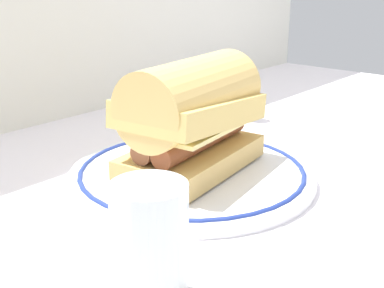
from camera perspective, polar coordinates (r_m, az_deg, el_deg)
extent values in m
plane|color=white|center=(0.62, 4.25, -3.95)|extent=(1.50, 1.50, 0.00)
cylinder|color=white|center=(0.61, 0.00, -3.44)|extent=(0.29, 0.29, 0.01)
torus|color=navy|center=(0.61, 0.00, -2.92)|extent=(0.27, 0.27, 0.01)
cube|color=#E1B767|center=(0.61, 0.00, -1.52)|extent=(0.19, 0.13, 0.03)
cylinder|color=brown|center=(0.59, 1.11, 0.59)|extent=(0.16, 0.05, 0.03)
cylinder|color=brown|center=(0.60, -1.09, 1.04)|extent=(0.16, 0.05, 0.03)
cube|color=#EAD67A|center=(0.59, 0.00, 2.25)|extent=(0.16, 0.12, 0.01)
cube|color=#DEBD67|center=(0.59, 0.00, 3.88)|extent=(0.19, 0.13, 0.05)
cylinder|color=#E4BC69|center=(0.58, 0.00, 5.30)|extent=(0.19, 0.11, 0.09)
cylinder|color=silver|center=(0.38, -4.70, -11.33)|extent=(0.06, 0.06, 0.10)
cylinder|color=gold|center=(0.39, -4.61, -14.33)|extent=(0.05, 0.05, 0.05)
cylinder|color=white|center=(0.86, 6.20, 4.61)|extent=(0.03, 0.03, 0.06)
sphere|color=silver|center=(0.85, 6.29, 7.10)|extent=(0.03, 0.03, 0.03)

